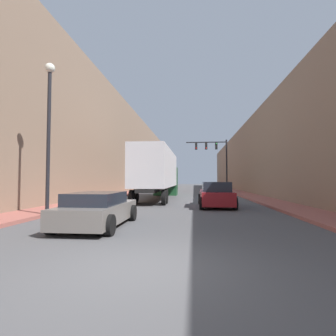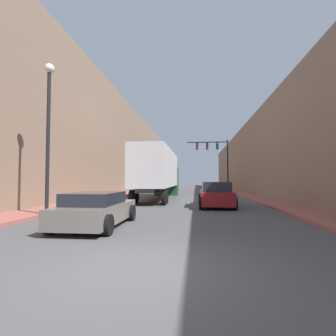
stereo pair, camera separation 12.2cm
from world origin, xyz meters
TOP-DOWN VIEW (x-y plane):
  - ground_plane at (0.00, 0.00)m, footprint 200.00×200.00m
  - sidewalk_right at (6.57, 30.00)m, footprint 2.12×80.00m
  - sidewalk_left at (-6.57, 30.00)m, footprint 2.12×80.00m
  - building_right at (10.62, 30.00)m, footprint 6.00×80.00m
  - building_left at (-10.62, 30.00)m, footprint 6.00×80.00m
  - semi_truck at (-1.95, 17.67)m, footprint 2.44×13.57m
  - sedan_car at (-2.33, 4.17)m, footprint 2.05×4.23m
  - suv_car at (2.42, 11.50)m, footprint 2.08×4.61m
  - traffic_signal_gantry at (4.01, 29.78)m, footprint 5.37×0.35m
  - street_lamp at (-5.36, 6.06)m, footprint 0.44×0.44m

SIDE VIEW (x-z plane):
  - ground_plane at x=0.00m, z-range 0.00..0.00m
  - sidewalk_right at x=6.57m, z-range 0.00..0.15m
  - sidewalk_left at x=-6.57m, z-range 0.00..0.15m
  - sedan_car at x=-2.33m, z-range -0.01..1.21m
  - suv_car at x=2.42m, z-range -0.03..1.50m
  - semi_truck at x=-1.95m, z-range 0.30..4.34m
  - street_lamp at x=-5.36m, z-range 0.97..7.89m
  - building_right at x=10.62m, z-range 0.00..8.94m
  - traffic_signal_gantry at x=4.01m, z-range 1.41..8.32m
  - building_left at x=-10.62m, z-range 0.00..11.84m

